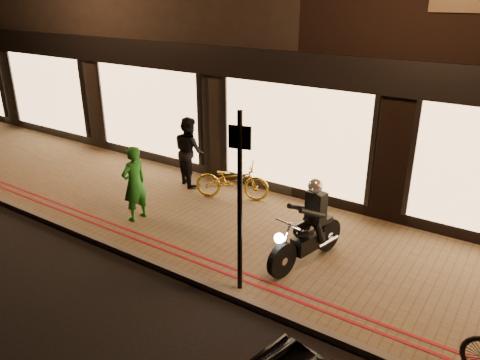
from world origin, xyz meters
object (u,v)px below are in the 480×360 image
at_px(motorcycle, 308,232).
at_px(sign_post, 240,195).
at_px(bicycle_gold, 232,180).
at_px(person_green, 134,184).

relative_size(motorcycle, sign_post, 0.64).
bearing_deg(sign_post, bicycle_gold, 126.71).
relative_size(motorcycle, person_green, 1.17).
bearing_deg(bicycle_gold, sign_post, -166.62).
distance_m(motorcycle, person_green, 3.85).
bearing_deg(motorcycle, person_green, -160.43).
xyz_separation_m(sign_post, bicycle_gold, (-2.15, 2.88, -1.22)).
distance_m(sign_post, person_green, 3.48).
bearing_deg(person_green, motorcycle, 103.07).
height_order(sign_post, bicycle_gold, sign_post).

